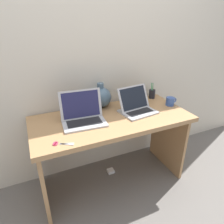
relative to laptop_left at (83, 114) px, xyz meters
name	(u,v)px	position (x,y,z in m)	size (l,w,h in m)	color
ground_plane	(112,180)	(0.25, -0.03, -0.80)	(6.00, 6.00, 0.00)	slate
back_wall	(96,56)	(0.25, 0.32, 0.40)	(4.40, 0.04, 2.40)	beige
desk	(112,133)	(0.25, -0.03, -0.23)	(1.39, 0.63, 0.73)	#AD7F51
laptop_left	(83,114)	(0.00, 0.00, 0.00)	(0.37, 0.28, 0.25)	#B2B2B7
laptop_right	(136,105)	(0.51, -0.01, -0.01)	(0.34, 0.29, 0.22)	#B2B2B7
green_vase	(101,97)	(0.25, 0.22, 0.03)	(0.20, 0.20, 0.24)	slate
coffee_mug	(170,101)	(0.89, -0.03, -0.03)	(0.12, 0.08, 0.08)	#335199
pen_cup	(152,94)	(0.83, 0.21, -0.02)	(0.07, 0.07, 0.17)	black
scissors	(59,144)	(-0.25, -0.26, -0.06)	(0.14, 0.09, 0.01)	#B7B7BC
power_brick	(111,171)	(0.29, 0.08, -0.79)	(0.07, 0.07, 0.03)	white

